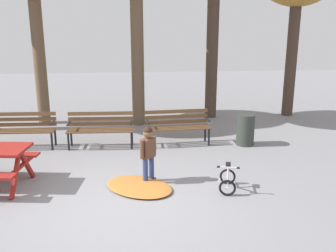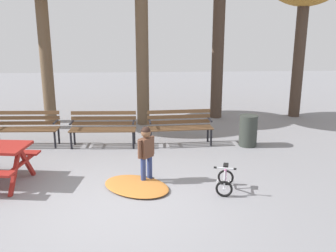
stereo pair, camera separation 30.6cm
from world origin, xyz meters
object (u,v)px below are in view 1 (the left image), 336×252
park_bench_far_left (22,127)px  park_bench_right (177,124)px  kids_bicycle (228,179)px  park_bench_left (101,126)px  child_standing (148,150)px  trash_bin (245,130)px

park_bench_far_left → park_bench_right: bearing=-1.5°
park_bench_right → kids_bicycle: park_bench_right is taller
park_bench_left → child_standing: 2.52m
trash_bin → child_standing: bearing=-140.5°
park_bench_left → kids_bicycle: size_ratio=2.61×
park_bench_left → park_bench_right: size_ratio=0.99×
trash_bin → park_bench_right: bearing=171.6°
park_bench_right → trash_bin: (1.67, -0.25, -0.12)m
park_bench_far_left → child_standing: size_ratio=1.48×
kids_bicycle → trash_bin: 2.79m
park_bench_far_left → kids_bicycle: (4.36, -2.90, -0.31)m
park_bench_far_left → trash_bin: bearing=-3.6°
child_standing → kids_bicycle: 1.56m
park_bench_right → park_bench_left: bearing=-178.9°
park_bench_right → kids_bicycle: 2.88m
kids_bicycle → trash_bin: (1.10, 2.56, 0.19)m
child_standing → trash_bin: (2.52, 2.07, -0.26)m
kids_bicycle → trash_bin: size_ratio=0.80×
park_bench_left → trash_bin: park_bench_left is taller
child_standing → park_bench_left: bearing=114.7°
park_bench_right → kids_bicycle: size_ratio=2.63×
kids_bicycle → trash_bin: bearing=66.7°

